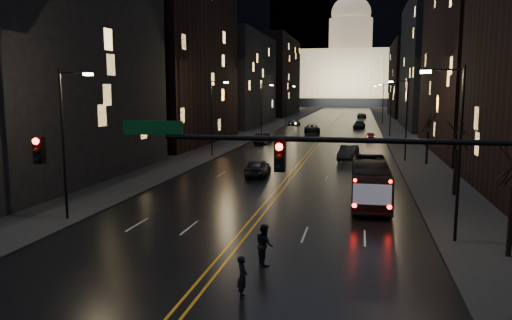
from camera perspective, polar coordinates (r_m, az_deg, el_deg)
The scene contains 35 objects.
ground at distance 19.02m, azimuth -8.28°, elevation -16.30°, with size 900.00×900.00×0.00m, color black.
road at distance 146.59m, azimuth 9.44°, elevation 4.81°, with size 20.00×320.00×0.02m, color black.
sidewalk_left at distance 147.83m, azimuth 3.99°, elevation 4.96°, with size 8.00×320.00×0.16m, color black.
sidewalk_right at distance 146.67m, azimuth 14.93°, elevation 4.68°, with size 8.00×320.00×0.16m, color black.
center_line at distance 146.58m, azimuth 9.44°, elevation 4.82°, with size 0.62×320.00×0.01m, color orange.
building_left_near at distance 46.98m, azimuth -23.92°, elevation 11.21°, with size 12.00×28.00×22.00m, color black.
building_left_mid at distance 75.55m, azimuth -9.48°, elevation 12.57°, with size 12.00×30.00×28.00m, color black.
building_left_far at distance 111.61m, azimuth -2.27°, elevation 9.09°, with size 12.00×34.00×20.00m, color black.
building_left_dist at distance 158.64m, azimuth 2.00°, elevation 9.48°, with size 12.00×40.00×24.00m, color black.
building_right_mid at distance 109.40m, azimuth 19.96°, elevation 10.22°, with size 12.00×34.00×26.00m, color black.
building_right_dist at distance 157.00m, azimuth 17.46°, elevation 8.77°, with size 12.00×40.00×22.00m, color black.
mountain_ridge at distance 401.80m, azimuth 17.19°, elevation 15.81°, with size 520.00×60.00×130.00m, color black.
capitol at distance 266.49m, azimuth 10.65°, elevation 9.84°, with size 90.00×50.00×58.50m.
traffic_signal at distance 16.47m, azimuth 11.04°, elevation -1.57°, with size 17.29×0.45×7.00m.
streetlamp_right_near at distance 26.81m, azimuth 21.91°, elevation 1.60°, with size 2.13×0.25×9.00m.
streetlamp_left_near at distance 31.34m, azimuth -20.90°, elevation 2.49°, with size 2.13×0.25×9.00m.
streetlamp_right_mid at distance 56.52m, azimuth 16.65°, elevation 4.89°, with size 2.13×0.25×9.00m.
streetlamp_left_mid at distance 58.80m, azimuth -4.93°, elevation 5.30°, with size 2.13×0.25×9.00m.
streetlamp_right_far at distance 86.42m, azimuth 15.02°, elevation 5.90°, with size 2.13×0.25×9.00m.
streetlamp_left_far at distance 87.93m, azimuth 0.72°, elevation 6.20°, with size 2.13×0.25×9.00m.
streetlamp_right_dist at distance 116.38m, azimuth 14.22°, elevation 6.39°, with size 2.13×0.25×9.00m.
streetlamp_left_dist at distance 117.50m, azimuth 3.56°, elevation 6.63°, with size 2.13×0.25×9.00m.
tree_right_mid at distance 39.01m, azimuth 22.00°, elevation 2.59°, with size 2.40×2.40×6.65m.
tree_right_far at distance 54.79m, azimuth 19.09°, elevation 4.11°, with size 2.40×2.40×6.65m.
bus at distance 35.71m, azimuth 12.92°, elevation -2.43°, with size 2.47×10.57×2.94m, color black.
oncoming_car_a at distance 45.60m, azimuth 0.21°, elevation -0.84°, with size 1.91×4.75×1.62m, color black.
oncoming_car_b at distance 73.21m, azimuth 0.86°, elevation 2.50°, with size 1.72×4.94×1.63m, color black.
oncoming_car_c at distance 91.66m, azimuth 6.41°, elevation 3.56°, with size 2.74×5.95×1.65m, color black.
oncoming_car_d at distance 110.33m, azimuth 4.38°, elevation 4.25°, with size 1.93×4.74×1.37m, color black.
receding_car_a at distance 56.78m, azimuth 10.51°, elevation 0.80°, with size 1.79×5.12×1.69m, color black.
receding_car_b at distance 80.67m, azimuth 12.97°, elevation 2.67°, with size 1.50×3.73×1.27m, color black.
receding_car_c at distance 104.15m, azimuth 11.72°, elevation 3.96°, with size 2.27×5.58×1.62m, color black.
receding_car_d at distance 143.92m, azimuth 11.99°, elevation 4.99°, with size 2.53×5.48×1.52m, color black.
pedestrian_a at distance 19.30m, azimuth -1.57°, elevation -13.22°, with size 0.60×0.39×1.64m, color black.
pedestrian_b at distance 22.70m, azimuth 0.96°, elevation -9.62°, with size 0.91×0.50×1.87m, color black.
Camera 1 is at (6.08, -16.25, 7.79)m, focal length 35.00 mm.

